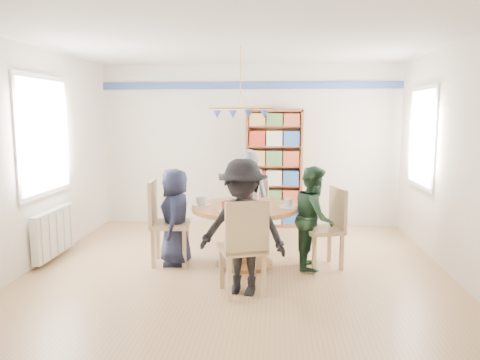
# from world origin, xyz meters

# --- Properties ---
(ground) EXTENTS (5.00, 5.00, 0.00)m
(ground) POSITION_xyz_m (0.00, 0.00, 0.00)
(ground) COLOR tan
(room_shell) EXTENTS (5.00, 5.00, 5.00)m
(room_shell) POSITION_xyz_m (-0.26, 0.87, 1.65)
(room_shell) COLOR white
(room_shell) RESTS_ON ground
(radiator) EXTENTS (0.12, 1.00, 0.60)m
(radiator) POSITION_xyz_m (-2.42, 0.30, 0.35)
(radiator) COLOR silver
(radiator) RESTS_ON ground
(dining_table) EXTENTS (1.30, 1.30, 0.75)m
(dining_table) POSITION_xyz_m (0.07, 0.23, 0.56)
(dining_table) COLOR brown
(dining_table) RESTS_ON ground
(chair_left) EXTENTS (0.51, 0.51, 1.06)m
(chair_left) POSITION_xyz_m (-0.95, 0.22, 0.58)
(chair_left) COLOR tan
(chair_left) RESTS_ON ground
(chair_right) EXTENTS (0.55, 0.55, 0.98)m
(chair_right) POSITION_xyz_m (1.10, 0.25, 0.54)
(chair_right) COLOR tan
(chair_right) RESTS_ON ground
(chair_far) EXTENTS (0.50, 0.50, 0.93)m
(chair_far) POSITION_xyz_m (0.12, 1.22, 0.51)
(chair_far) COLOR tan
(chair_far) RESTS_ON ground
(chair_near) EXTENTS (0.57, 0.57, 1.02)m
(chair_near) POSITION_xyz_m (0.13, -0.77, 0.56)
(chair_near) COLOR tan
(chair_near) RESTS_ON ground
(person_left) EXTENTS (0.47, 0.64, 1.21)m
(person_left) POSITION_xyz_m (-0.79, 0.21, 0.60)
(person_left) COLOR #171B32
(person_left) RESTS_ON ground
(person_right) EXTENTS (0.53, 0.65, 1.25)m
(person_right) POSITION_xyz_m (0.92, 0.22, 0.63)
(person_right) COLOR black
(person_right) RESTS_ON ground
(person_far) EXTENTS (0.52, 0.35, 1.39)m
(person_far) POSITION_xyz_m (0.08, 1.11, 0.70)
(person_far) COLOR gray
(person_far) RESTS_ON ground
(person_near) EXTENTS (1.01, 0.72, 1.42)m
(person_near) POSITION_xyz_m (0.11, -0.70, 0.71)
(person_near) COLOR black
(person_near) RESTS_ON ground
(bookshelf) EXTENTS (0.93, 0.28, 1.95)m
(bookshelf) POSITION_xyz_m (0.42, 2.34, 0.96)
(bookshelf) COLOR brown
(bookshelf) RESTS_ON ground
(tableware) EXTENTS (1.29, 1.29, 0.34)m
(tableware) POSITION_xyz_m (0.04, 0.25, 0.82)
(tableware) COLOR white
(tableware) RESTS_ON dining_table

